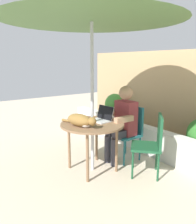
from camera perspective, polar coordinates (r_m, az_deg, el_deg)
ground_plane at (r=3.53m, az=-1.36°, el=-14.13°), size 14.00×14.00×0.00m
fence_back at (r=4.54m, az=18.58°, el=3.13°), size 4.90×0.08×1.78m
planter_wall_low at (r=4.15m, az=11.96°, el=-6.73°), size 4.41×0.20×0.47m
patio_table at (r=3.29m, az=-1.42°, el=-3.95°), size 0.91×0.91×0.72m
patio_umbrella at (r=3.23m, az=-1.59°, el=24.75°), size 2.43×2.43×2.45m
chair_occupied at (r=3.77m, az=7.81°, el=-4.13°), size 0.40×0.40×0.88m
chair_empty at (r=3.28m, az=13.38°, el=-6.98°), size 0.57×0.57×0.88m
person_seated at (r=3.62m, az=6.08°, el=-1.98°), size 0.48×0.48×1.22m
laptop at (r=3.39m, az=1.20°, el=-1.13°), size 0.32×0.28×0.21m
cat at (r=3.10m, az=-4.31°, el=-2.13°), size 0.64×0.29×0.17m
potted_plant_corner at (r=5.34m, az=4.15°, el=0.84°), size 0.46×0.46×0.85m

